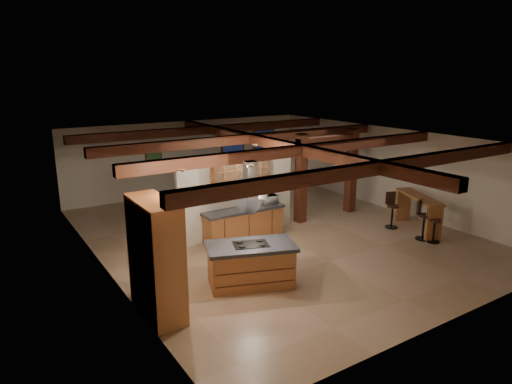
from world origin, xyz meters
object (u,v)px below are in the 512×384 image
Objects in this scene: bar_counter at (418,207)px; dining_table at (237,197)px; sofa at (242,182)px; kitchen_island at (251,264)px.

dining_table is at bearing 123.08° from bar_counter.
bar_counter is at bearing -46.76° from dining_table.
sofa is 1.03× the size of bar_counter.
dining_table is 0.90× the size of sofa.
dining_table is 6.24m from bar_counter.
sofa is at bearing 104.74° from bar_counter.
kitchen_island is at bearing 50.64° from sofa.
dining_table reaches higher than sofa.
bar_counter reaches higher than dining_table.
kitchen_island is at bearing -176.51° from bar_counter.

